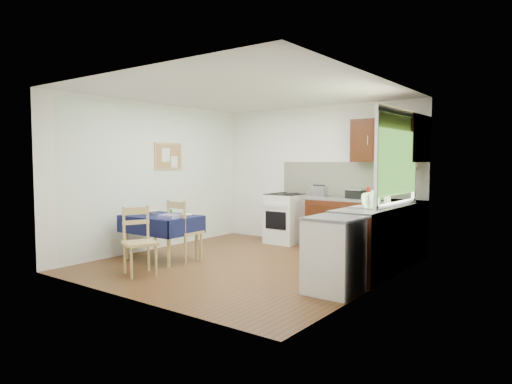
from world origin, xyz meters
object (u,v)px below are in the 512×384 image
Objects in this scene: dining_table at (161,222)px; sandwich_press at (356,193)px; chair_near at (139,239)px; chair_far at (183,229)px; toaster at (319,191)px; dish_rack at (369,206)px; kettle at (374,200)px.

sandwich_press is (2.14, 2.33, 0.40)m from dining_table.
sandwich_press reaches higher than chair_near.
chair_far reaches higher than dining_table.
chair_near is at bearing -126.98° from toaster.
toaster and dish_rack have the same top height.
dining_table is 0.40m from chair_far.
dish_rack is (2.94, 0.97, 0.34)m from dining_table.
toaster is at bearing 130.00° from dish_rack.
toaster reaches higher than chair_far.
chair_far is 0.88m from chair_near.
toaster is 1.96m from kettle.
dish_rack is at bearing -145.07° from kettle.
chair_near is 3.35× the size of toaster.
dining_table is 2.74m from toaster.
dish_rack is at bearing -59.74° from toaster.
kettle is at bearing -32.24° from chair_near.
chair_near is (0.06, -0.87, -0.02)m from chair_far.
dish_rack is at bearing 32.88° from dining_table.
chair_far is 3.36× the size of sandwich_press.
chair_far is (0.38, 0.09, -0.09)m from dining_table.
kettle is at bearing 33.18° from dining_table.
dish_rack reaches higher than sandwich_press.
kettle is at bearing -57.61° from sandwich_press.
chair_far is 1.03× the size of chair_near.
toaster is 1.14× the size of kettle.
dining_table is at bearing -132.68° from sandwich_press.
chair_near is 3.15m from kettle.
toaster is (1.11, 2.17, 0.50)m from chair_far.
dining_table is 4.07× the size of sandwich_press.
dining_table is at bearing 52.19° from chair_near.
chair_near is 3.26m from toaster.
sandwich_press reaches higher than dining_table.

